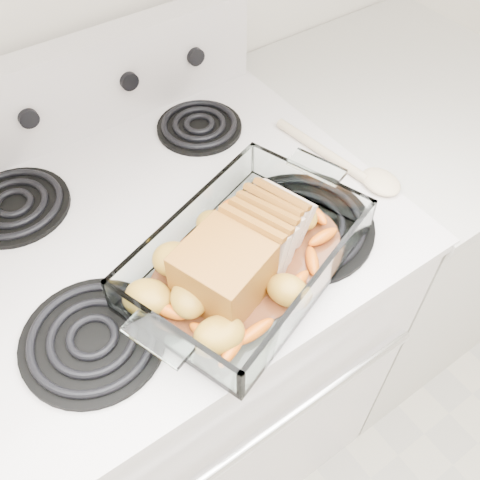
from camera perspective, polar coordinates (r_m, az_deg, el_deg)
electric_range at (r=1.30m, az=-6.57°, el=-11.08°), size 0.78×0.70×1.12m
counter_right at (r=1.58m, az=14.70°, el=1.17°), size 0.58×0.68×0.93m
baking_dish at (r=0.83m, az=0.80°, el=-2.16°), size 0.37×0.24×0.07m
pork_roast at (r=0.79m, az=-0.55°, el=-1.44°), size 0.24×0.12×0.09m
roast_vegetables at (r=0.84m, az=-0.98°, el=-0.12°), size 0.38×0.21×0.05m
wooden_spoon at (r=1.02m, az=12.08°, el=7.57°), size 0.08×0.28×0.02m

